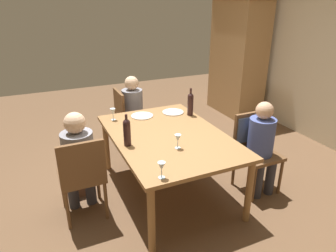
% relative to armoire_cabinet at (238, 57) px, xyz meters
% --- Properties ---
extents(ground_plane, '(10.00, 10.00, 0.00)m').
position_rel_armoire_cabinet_xyz_m(ground_plane, '(1.98, -2.34, -1.10)').
color(ground_plane, brown).
extents(armoire_cabinet, '(1.18, 0.62, 2.18)m').
position_rel_armoire_cabinet_xyz_m(armoire_cabinet, '(0.00, 0.00, 0.00)').
color(armoire_cabinet, '#A87F51').
rests_on(armoire_cabinet, ground_plane).
extents(dining_table, '(1.76, 1.19, 0.74)m').
position_rel_armoire_cabinet_xyz_m(dining_table, '(1.98, -2.34, -0.43)').
color(dining_table, olive).
rests_on(dining_table, ground_plane).
extents(chair_left_end, '(0.44, 0.44, 0.92)m').
position_rel_armoire_cabinet_xyz_m(chair_left_end, '(0.72, -2.43, -0.56)').
color(chair_left_end, brown).
rests_on(chair_left_end, ground_plane).
extents(chair_far_right, '(0.46, 0.44, 0.92)m').
position_rel_armoire_cabinet_xyz_m(chair_far_right, '(2.25, -1.37, -0.50)').
color(chair_far_right, brown).
rests_on(chair_far_right, ground_plane).
extents(chair_near, '(0.44, 0.44, 0.92)m').
position_rel_armoire_cabinet_xyz_m(chair_near, '(2.07, -3.32, -0.56)').
color(chair_near, brown).
rests_on(chair_near, ground_plane).
extents(person_woman_host, '(0.30, 0.34, 1.12)m').
position_rel_armoire_cabinet_xyz_m(person_woman_host, '(0.72, -2.32, -0.45)').
color(person_woman_host, '#33333D').
rests_on(person_woman_host, ground_plane).
extents(person_man_bearded, '(0.34, 0.29, 1.11)m').
position_rel_armoire_cabinet_xyz_m(person_man_bearded, '(2.40, -1.37, -0.45)').
color(person_man_bearded, '#33333D').
rests_on(person_man_bearded, ground_plane).
extents(person_man_guest, '(0.36, 0.31, 1.15)m').
position_rel_armoire_cabinet_xyz_m(person_man_guest, '(1.95, -3.32, -0.43)').
color(person_man_guest, '#33333D').
rests_on(person_man_guest, ground_plane).
extents(wine_bottle_tall_green, '(0.08, 0.08, 0.34)m').
position_rel_armoire_cabinet_xyz_m(wine_bottle_tall_green, '(2.05, -2.83, -0.20)').
color(wine_bottle_tall_green, black).
rests_on(wine_bottle_tall_green, dining_table).
extents(wine_bottle_dark_red, '(0.08, 0.08, 0.36)m').
position_rel_armoire_cabinet_xyz_m(wine_bottle_dark_red, '(1.55, -1.84, -0.20)').
color(wine_bottle_dark_red, black).
rests_on(wine_bottle_dark_red, dining_table).
extents(wine_glass_near_left, '(0.07, 0.07, 0.15)m').
position_rel_armoire_cabinet_xyz_m(wine_glass_near_left, '(1.31, -2.78, -0.25)').
color(wine_glass_near_left, silver).
rests_on(wine_glass_near_left, dining_table).
extents(wine_glass_centre, '(0.07, 0.07, 0.15)m').
position_rel_armoire_cabinet_xyz_m(wine_glass_centre, '(2.76, -2.76, -0.25)').
color(wine_glass_centre, silver).
rests_on(wine_glass_centre, dining_table).
extents(wine_glass_near_right, '(0.07, 0.07, 0.15)m').
position_rel_armoire_cabinet_xyz_m(wine_glass_near_right, '(2.33, -2.39, -0.25)').
color(wine_glass_near_right, silver).
rests_on(wine_glass_near_right, dining_table).
extents(dinner_plate_host, '(0.28, 0.28, 0.01)m').
position_rel_armoire_cabinet_xyz_m(dinner_plate_host, '(1.34, -2.42, -0.35)').
color(dinner_plate_host, silver).
rests_on(dinner_plate_host, dining_table).
extents(dinner_plate_guest_left, '(0.28, 0.28, 0.01)m').
position_rel_armoire_cabinet_xyz_m(dinner_plate_guest_left, '(1.38, -2.00, -0.35)').
color(dinner_plate_guest_left, silver).
rests_on(dinner_plate_guest_left, dining_table).
extents(handbag, '(0.15, 0.29, 0.22)m').
position_rel_armoire_cabinet_xyz_m(handbag, '(1.63, -3.32, -0.99)').
color(handbag, brown).
rests_on(handbag, ground_plane).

